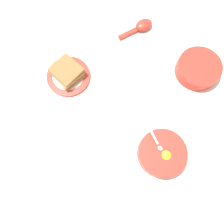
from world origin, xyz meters
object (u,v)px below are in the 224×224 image
(egg_bowl, at_px, (162,153))
(toast_sandwich, at_px, (67,72))
(toast_plate, at_px, (69,76))
(congee_bowl, at_px, (198,69))
(soup_spoon, at_px, (141,26))

(egg_bowl, xyz_separation_m, toast_sandwich, (0.46, -0.04, 0.00))
(egg_bowl, bearing_deg, toast_plate, -4.43)
(congee_bowl, bearing_deg, toast_plate, 39.47)
(egg_bowl, height_order, soup_spoon, egg_bowl)
(toast_sandwich, relative_size, congee_bowl, 0.72)
(toast_sandwich, distance_m, soup_spoon, 0.37)
(toast_sandwich, height_order, soup_spoon, toast_sandwich)
(toast_plate, distance_m, soup_spoon, 0.37)
(soup_spoon, relative_size, congee_bowl, 0.93)
(toast_plate, bearing_deg, congee_bowl, -140.53)
(congee_bowl, bearing_deg, soup_spoon, -7.01)
(toast_plate, relative_size, toast_sandwich, 1.41)
(egg_bowl, height_order, toast_plate, egg_bowl)
(toast_sandwich, relative_size, soup_spoon, 0.77)
(toast_plate, relative_size, soup_spoon, 1.09)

